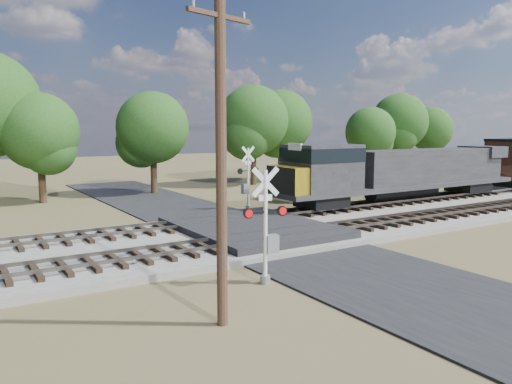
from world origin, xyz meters
TOP-DOWN VIEW (x-y plane):
  - ground at (0.00, 0.00)m, footprint 160.00×160.00m
  - ballast_bed at (10.00, 0.50)m, footprint 140.00×10.00m
  - road at (0.00, 0.00)m, footprint 7.00×60.00m
  - crossing_panel at (0.00, 0.50)m, footprint 7.00×9.00m
  - track_near at (3.12, -2.00)m, footprint 140.00×2.60m
  - track_far at (3.12, 3.00)m, footprint 140.00×2.60m
  - crossing_signal_near at (-3.86, -6.79)m, footprint 1.73×0.40m
  - crossing_signal_far at (4.01, 7.65)m, footprint 1.79×0.42m
  - utility_pole at (-7.09, -9.33)m, footprint 2.21×0.72m
  - equipment_shed at (11.14, 9.49)m, footprint 4.19×4.19m
  - treeline at (2.16, 20.88)m, footprint 80.65×10.42m

SIDE VIEW (x-z plane):
  - ground at x=0.00m, z-range 0.00..0.00m
  - road at x=0.00m, z-range 0.00..0.08m
  - ballast_bed at x=10.00m, z-range 0.00..0.30m
  - crossing_panel at x=0.00m, z-range 0.01..0.62m
  - track_near at x=3.12m, z-range 0.25..0.58m
  - track_far at x=3.12m, z-range 0.25..0.58m
  - equipment_shed at x=11.14m, z-range 0.02..2.76m
  - crossing_signal_near at x=-3.86m, z-range -0.36..3.93m
  - crossing_signal_far at x=4.01m, z-range -0.37..4.07m
  - utility_pole at x=-7.09m, z-range 0.28..9.52m
  - treeline at x=2.16m, z-range 0.71..12.06m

